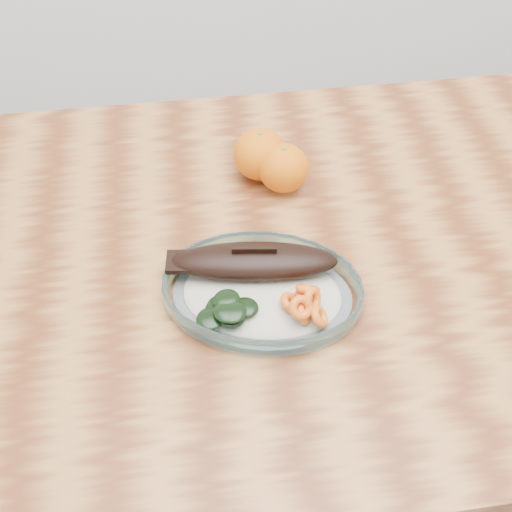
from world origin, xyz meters
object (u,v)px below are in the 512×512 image
dining_table (326,287)px  orange_left (260,154)px  plated_meal (262,288)px  orange_right (283,168)px

dining_table → orange_left: size_ratio=14.09×
plated_meal → orange_left: (0.03, 0.25, 0.02)m
dining_table → orange_right: 0.20m
dining_table → plated_meal: 0.19m
orange_right → orange_left: bearing=132.2°
plated_meal → orange_right: (0.07, 0.22, 0.02)m
dining_table → plated_meal: (-0.12, -0.08, 0.12)m
orange_right → dining_table: bearing=-69.5°
dining_table → orange_left: (-0.08, 0.17, 0.14)m
plated_meal → orange_right: same height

